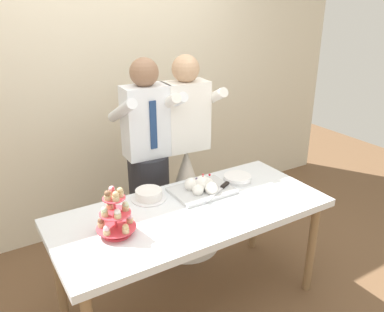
{
  "coord_description": "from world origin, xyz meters",
  "views": [
    {
      "loc": [
        -1.18,
        -1.93,
        2.07
      ],
      "look_at": [
        0.09,
        0.15,
        1.07
      ],
      "focal_mm": 37.26,
      "sensor_mm": 36.0,
      "label": 1
    }
  ],
  "objects": [
    {
      "name": "ground_plane",
      "position": [
        0.0,
        0.0,
        0.0
      ],
      "size": [
        8.0,
        8.0,
        0.0
      ],
      "primitive_type": "plane",
      "color": "brown"
    },
    {
      "name": "rear_wall",
      "position": [
        0.0,
        1.41,
        1.45
      ],
      "size": [
        5.2,
        0.1,
        2.9
      ],
      "primitive_type": "cube",
      "color": "beige",
      "rests_on": "ground_plane"
    },
    {
      "name": "dessert_table",
      "position": [
        0.0,
        0.0,
        0.7
      ],
      "size": [
        1.8,
        0.8,
        0.78
      ],
      "color": "silver",
      "rests_on": "ground_plane"
    },
    {
      "name": "cupcake_stand",
      "position": [
        -0.53,
        -0.02,
        0.9
      ],
      "size": [
        0.23,
        0.23,
        0.31
      ],
      "color": "#D83F4C",
      "rests_on": "dessert_table"
    },
    {
      "name": "main_cake_tray",
      "position": [
        0.18,
        0.16,
        0.82
      ],
      "size": [
        0.42,
        0.33,
        0.13
      ],
      "color": "silver",
      "rests_on": "dessert_table"
    },
    {
      "name": "plate_stack",
      "position": [
        0.51,
        0.18,
        0.8
      ],
      "size": [
        0.21,
        0.21,
        0.04
      ],
      "color": "white",
      "rests_on": "dessert_table"
    },
    {
      "name": "round_cake",
      "position": [
        -0.18,
        0.27,
        0.81
      ],
      "size": [
        0.24,
        0.24,
        0.07
      ],
      "color": "white",
      "rests_on": "dessert_table"
    },
    {
      "name": "person_groom",
      "position": [
        0.01,
        0.66,
        0.75
      ],
      "size": [
        0.48,
        0.51,
        1.66
      ],
      "color": "#232328",
      "rests_on": "ground_plane"
    },
    {
      "name": "person_bride",
      "position": [
        0.34,
        0.64,
        0.58
      ],
      "size": [
        0.56,
        0.56,
        1.66
      ],
      "color": "white",
      "rests_on": "ground_plane"
    }
  ]
}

